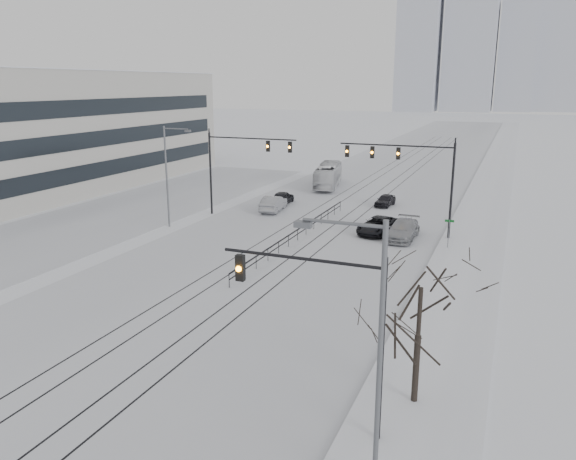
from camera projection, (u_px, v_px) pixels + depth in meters
The scene contains 20 objects.
road at pixel (381, 183), 73.24m from camera, with size 22.00×260.00×0.02m, color silver.
sidewalk_east at pixel (490, 189), 68.29m from camera, with size 5.00×260.00×0.16m, color silver.
curb at pixel (469, 188), 69.19m from camera, with size 0.10×260.00×0.12m, color gray.
parking_strip at pixel (135, 209), 58.13m from camera, with size 14.00×60.00×0.03m, color silver.
tram_rails at pixel (334, 215), 55.31m from camera, with size 5.30×180.00×0.01m.
skyline at pixel (502, 42), 255.07m from camera, with size 96.00×48.00×72.00m.
traffic_mast_near at pixel (337, 318), 19.76m from camera, with size 6.10×0.37×7.00m.
traffic_mast_ne at pixel (411, 168), 46.40m from camera, with size 9.60×0.37×8.00m.
traffic_mast_nw at pixel (237, 159), 53.43m from camera, with size 9.10×0.37×8.00m.
street_light_east at pixel (370, 346), 16.21m from camera, with size 2.73×0.25×9.00m.
street_light_west at pixel (169, 170), 49.49m from camera, with size 2.73×0.25×9.00m.
bare_tree at pixel (420, 300), 21.59m from camera, with size 4.40×4.40×6.10m.
median_fence at pixel (298, 234), 46.22m from camera, with size 0.06×24.00×1.00m.
street_sign at pixel (449, 230), 43.44m from camera, with size 0.70×0.06×2.40m.
sedan_sb_inner at pixel (283, 198), 60.28m from camera, with size 1.65×4.09×1.39m, color black.
sedan_sb_outer at pixel (273, 204), 56.78m from camera, with size 1.66×4.77×1.57m, color gray.
sedan_nb_front at pixel (378, 226), 48.33m from camera, with size 2.35×5.10×1.42m, color black.
sedan_nb_right at pixel (403, 230), 46.60m from camera, with size 2.18×5.35×1.55m, color #94969A.
sedan_nb_far at pixel (385, 200), 59.22m from camera, with size 1.46×3.63×1.24m, color black.
box_truck at pixel (328, 176), 69.96m from camera, with size 2.42×10.32×2.88m, color silver.
Camera 1 is at (16.09, -11.64, 12.57)m, focal length 35.00 mm.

